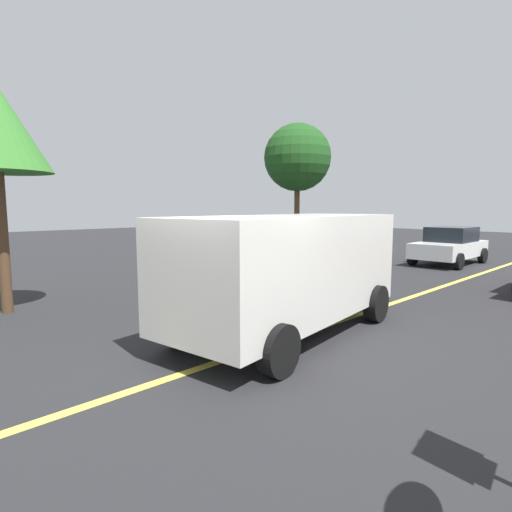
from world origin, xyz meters
TOP-DOWN VIEW (x-y plane):
  - ground_plane at (0.00, 0.00)m, footprint 80.00×80.00m
  - lane_marking_centre at (3.00, 0.00)m, footprint 28.00×0.16m
  - white_van at (1.76, 0.23)m, footprint 5.43×2.83m
  - car_white_crossing at (13.70, 1.81)m, footprint 4.05×2.01m
  - tree_left_verge at (9.19, 6.30)m, footprint 2.72×2.72m

SIDE VIEW (x-z plane):
  - ground_plane at x=0.00m, z-range 0.00..0.00m
  - lane_marking_centre at x=3.00m, z-range 0.00..0.01m
  - car_white_crossing at x=13.70m, z-range 0.01..1.55m
  - white_van at x=1.76m, z-range 0.17..2.37m
  - tree_left_verge at x=9.19m, z-range 1.48..7.21m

